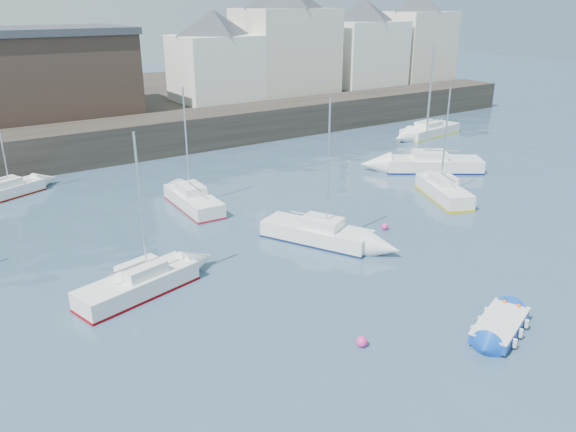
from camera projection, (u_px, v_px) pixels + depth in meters
water at (461, 343)px, 21.87m from camera, size 220.00×220.00×0.00m
quay_wall at (138, 137)px, 48.38m from camera, size 90.00×5.00×3.00m
land_strip at (81, 108)px, 62.32m from camera, size 90.00×32.00×2.80m
bldg_east_a at (285, 37)px, 61.67m from camera, size 13.36×13.36×11.80m
bldg_east_b at (363, 42)px, 67.39m from camera, size 11.88×11.88×9.95m
bldg_east_c at (417, 36)px, 71.94m from camera, size 11.14×11.14×10.95m
bldg_east_d at (215, 55)px, 57.08m from camera, size 11.14×11.14×8.95m
warehouse at (35, 72)px, 49.58m from camera, size 16.40×10.40×7.60m
blue_dinghy at (500, 326)px, 22.34m from camera, size 3.67×2.51×0.64m
sailboat_a at (138, 284)px, 25.32m from camera, size 5.97×3.18×7.40m
sailboat_b at (317, 233)px, 30.94m from camera, size 4.54×6.42×7.97m
sailboat_c at (444, 190)px, 37.74m from camera, size 3.93×5.84×7.37m
sailboat_d at (433, 164)px, 43.93m from camera, size 7.44×6.19×9.46m
sailboat_f at (193, 200)px, 36.03m from camera, size 2.13×5.93×7.62m
sailboat_g at (430, 130)px, 55.72m from camera, size 7.35×3.21×9.00m
sailboat_h at (3, 191)px, 37.95m from camera, size 5.63×3.67×6.93m
buoy_near at (362, 346)px, 21.65m from camera, size 0.44×0.44×0.44m
buoy_mid at (385, 229)px, 32.75m from camera, size 0.41×0.41×0.41m
buoy_far at (276, 218)px, 34.47m from camera, size 0.43×0.43×0.43m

